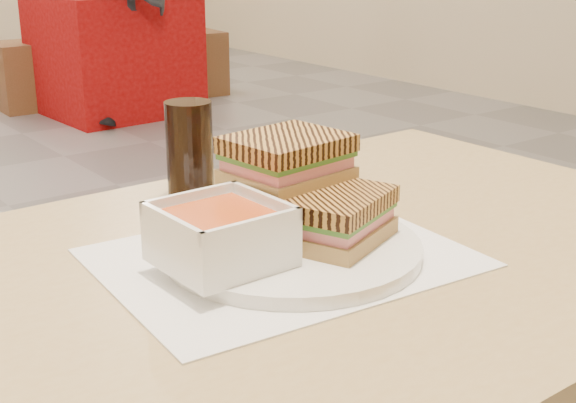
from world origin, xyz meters
TOP-DOWN VIEW (x-y plane):
  - main_table at (-0.02, -1.99)m, footprint 1.21×0.72m
  - tray_liner at (0.01, -1.99)m, footprint 0.41×0.33m
  - plate at (0.02, -1.99)m, footprint 0.29×0.29m
  - soup_bowl at (-0.07, -1.99)m, footprint 0.12×0.12m
  - panini_lower at (0.06, -2.01)m, footprint 0.16×0.14m
  - panini_upper at (0.05, -1.94)m, footprint 0.14×0.12m
  - cola_glass at (0.04, -1.75)m, footprint 0.06×0.06m
  - bg_table_1 at (1.71, 2.09)m, footprint 0.89×0.89m
  - bg_chair_1l at (1.29, 2.54)m, footprint 0.40×0.40m
  - bg_chair_1r at (2.43, 2.34)m, footprint 0.43×0.43m

SIDE VIEW (x-z plane):
  - bg_chair_1l at x=1.29m, z-range 0.00..0.44m
  - bg_chair_1r at x=2.43m, z-range 0.00..0.45m
  - bg_table_1 at x=1.71m, z-range 0.00..0.75m
  - main_table at x=-0.02m, z-range 0.26..1.01m
  - tray_liner at x=0.01m, z-range 0.75..0.75m
  - plate at x=0.02m, z-range 0.75..0.77m
  - panini_lower at x=0.06m, z-range 0.77..0.82m
  - soup_bowl at x=-0.07m, z-range 0.76..0.83m
  - cola_glass at x=0.04m, z-range 0.75..0.89m
  - panini_upper at x=0.05m, z-range 0.82..0.88m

